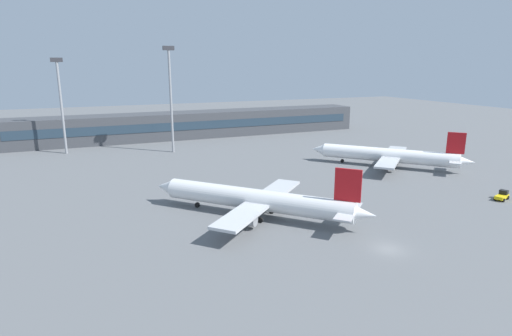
{
  "coord_description": "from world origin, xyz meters",
  "views": [
    {
      "loc": [
        -38.5,
        -42.66,
        25.09
      ],
      "look_at": [
        -3.09,
        40.0,
        3.0
      ],
      "focal_mm": 29.37,
      "sensor_mm": 36.0,
      "label": 1
    }
  ],
  "objects_px": {
    "floodlight_tower_west": "(171,93)",
    "airplane_mid": "(387,155)",
    "floodlight_tower_east": "(61,100)",
    "baggage_tug_yellow": "(502,196)",
    "airplane_near": "(255,199)"
  },
  "relations": [
    {
      "from": "floodlight_tower_west",
      "to": "airplane_mid",
      "type": "bearing_deg",
      "value": -41.1
    },
    {
      "from": "baggage_tug_yellow",
      "to": "floodlight_tower_west",
      "type": "distance_m",
      "value": 86.73
    },
    {
      "from": "baggage_tug_yellow",
      "to": "floodlight_tower_east",
      "type": "distance_m",
      "value": 112.7
    },
    {
      "from": "airplane_mid",
      "to": "floodlight_tower_west",
      "type": "distance_m",
      "value": 62.45
    },
    {
      "from": "airplane_mid",
      "to": "floodlight_tower_west",
      "type": "bearing_deg",
      "value": 138.9
    },
    {
      "from": "baggage_tug_yellow",
      "to": "floodlight_tower_east",
      "type": "bearing_deg",
      "value": 133.91
    },
    {
      "from": "airplane_near",
      "to": "baggage_tug_yellow",
      "type": "xyz_separation_m",
      "value": [
        47.32,
        -10.26,
        -2.23
      ]
    },
    {
      "from": "airplane_near",
      "to": "airplane_mid",
      "type": "relative_size",
      "value": 1.0
    },
    {
      "from": "airplane_mid",
      "to": "floodlight_tower_east",
      "type": "height_order",
      "value": "floodlight_tower_east"
    },
    {
      "from": "airplane_near",
      "to": "floodlight_tower_west",
      "type": "distance_m",
      "value": 61.59
    },
    {
      "from": "airplane_near",
      "to": "airplane_mid",
      "type": "height_order",
      "value": "airplane_near"
    },
    {
      "from": "baggage_tug_yellow",
      "to": "airplane_mid",
      "type": "bearing_deg",
      "value": 94.59
    },
    {
      "from": "airplane_near",
      "to": "baggage_tug_yellow",
      "type": "relative_size",
      "value": 8.11
    },
    {
      "from": "airplane_mid",
      "to": "floodlight_tower_east",
      "type": "bearing_deg",
      "value": 146.18
    },
    {
      "from": "airplane_mid",
      "to": "baggage_tug_yellow",
      "type": "distance_m",
      "value": 30.38
    }
  ]
}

